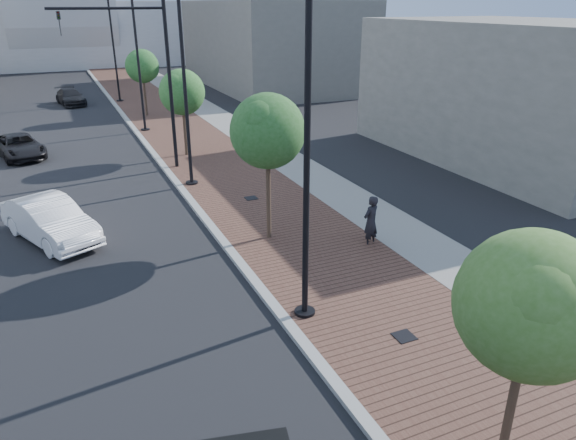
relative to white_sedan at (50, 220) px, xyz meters
name	(u,v)px	position (x,y,z in m)	size (l,w,h in m)	color
sidewalk	(170,111)	(8.95, 21.87, -0.70)	(7.00, 140.00, 0.12)	#4C2D23
concrete_strip	(204,109)	(11.65, 21.87, -0.69)	(2.40, 140.00, 0.13)	slate
curb	(123,115)	(5.45, 21.87, -0.69)	(0.30, 140.00, 0.14)	gray
white_sedan	(50,220)	(0.00, 0.00, 0.00)	(1.60, 4.59, 1.51)	white
dark_car_mid	(19,146)	(-1.27, 12.48, -0.14)	(2.03, 4.40, 1.22)	black
dark_car_far	(70,97)	(2.22, 28.36, -0.13)	(1.76, 4.34, 1.26)	black
pedestrian	(371,222)	(10.04, -5.01, 0.16)	(0.67, 0.44, 1.83)	black
streetlight_1	(303,162)	(5.93, -8.13, 3.59)	(1.44, 0.56, 9.21)	black
streetlight_2	(184,79)	(6.05, 3.87, 4.06)	(1.72, 0.56, 9.28)	black
streetlight_3	(137,63)	(5.93, 15.87, 3.59)	(1.44, 0.56, 9.21)	black
streetlight_4	(113,42)	(6.05, 27.87, 4.06)	(1.72, 0.56, 9.28)	black
traffic_mast	(150,68)	(5.15, 6.87, 4.23)	(5.09, 0.20, 8.00)	black
tree_0	(533,304)	(7.09, -14.10, 2.72)	(2.46, 2.42, 4.70)	#382619
tree_1	(269,131)	(7.09, -3.10, 3.16)	(2.53, 2.51, 5.18)	#382619
tree_2	(183,92)	(7.09, 8.90, 2.71)	(2.43, 2.39, 4.68)	#382619
tree_3	(143,66)	(7.09, 20.90, 2.84)	(2.41, 2.37, 4.79)	#382619
convention_center	(58,16)	(3.45, 66.87, 5.25)	(50.00, 30.00, 50.00)	#A1A4AB
commercial_block_ne	(270,44)	(21.45, 31.87, 3.24)	(12.00, 22.00, 8.00)	#5E5B54
commercial_block_e	(520,91)	(23.45, 1.87, 2.74)	(10.00, 16.00, 7.00)	#5E5B55
utility_cover_1	(404,336)	(7.85, -10.13, -0.63)	(0.50, 0.50, 0.02)	black
utility_cover_2	(251,198)	(7.85, 0.87, -0.63)	(0.50, 0.50, 0.02)	black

